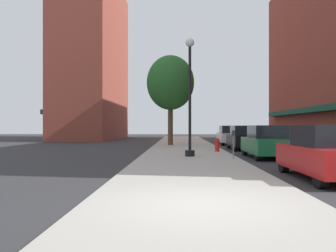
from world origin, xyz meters
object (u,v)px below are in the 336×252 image
Objects in this scene: car_red at (326,153)px; car_green at (266,142)px; fire_hydrant at (217,145)px; car_black at (244,138)px; lamppost at (190,94)px; parking_meter_near at (233,141)px; tree_near at (170,83)px; car_white at (229,135)px.

car_red is 7.22m from car_green.
car_black is at bearing 56.98° from fire_hydrant.
lamppost reaches higher than parking_meter_near.
car_green and car_black have the same top height.
tree_near is at bearing 117.16° from car_green.
tree_near is (-2.93, 7.30, 4.55)m from fire_hydrant.
car_black is (5.09, -3.97, -4.26)m from tree_near.
fire_hydrant is 10.33m from car_red.
car_green is (3.89, 0.44, -2.39)m from lamppost.
tree_near reaches higher than car_white.
fire_hydrant is at bearing 127.59° from car_green.
car_black is at bearing -37.91° from tree_near.
car_green and car_white have the same top height.
parking_meter_near is 5.75m from car_red.
car_green is at bearing 89.12° from car_red.
lamppost is 7.47× the size of fire_hydrant.
parking_meter_near is at bearing -87.34° from fire_hydrant.
car_red and car_green have the same top height.
car_red is at bearing -60.14° from lamppost.
tree_near is 1.67× the size of car_white.
car_black is at bearing 90.57° from car_green.
car_black is (1.95, 8.03, -0.14)m from parking_meter_near.
lamppost is at bearing -117.50° from fire_hydrant.
car_green is (0.00, 7.22, 0.00)m from car_red.
car_red is 1.00× the size of car_green.
fire_hydrant is at bearing -124.80° from car_black.
car_green is 1.00× the size of car_black.
car_red is 13.43m from car_black.
tree_near is at bearing 111.83° from fire_hydrant.
car_black is 1.00× the size of car_white.
lamppost is at bearing 118.98° from car_red.
tree_near reaches higher than lamppost.
car_green is 6.21m from car_black.
lamppost is 4.59m from car_green.
car_green is 12.84m from car_white.
car_white is at bearing 90.57° from car_green.
lamppost is 1.37× the size of car_green.
tree_near is at bearing 104.68° from parking_meter_near.
car_red is at bearing -89.43° from car_green.
lamppost is 8.07m from car_black.
car_white is (5.09, 2.66, -4.26)m from tree_near.
car_white is at bearing 82.42° from parking_meter_near.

